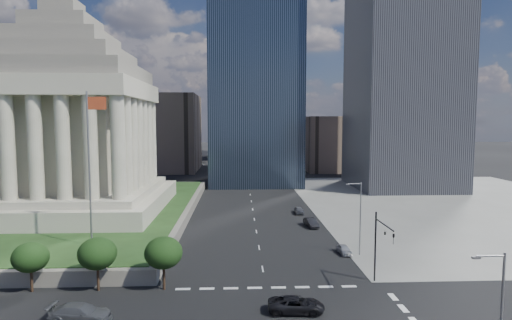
{
  "coord_description": "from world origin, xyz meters",
  "views": [
    {
      "loc": [
        -2.94,
        -31.1,
        18.04
      ],
      "look_at": [
        -0.87,
        18.66,
        13.6
      ],
      "focal_mm": 30.0,
      "sensor_mm": 36.0,
      "label": 1
    }
  ],
  "objects": [
    {
      "name": "street_lamp_north",
      "position": [
        13.33,
        25.0,
        5.66
      ],
      "size": [
        2.13,
        0.22,
        10.0
      ],
      "color": "slate",
      "rests_on": "ground"
    },
    {
      "name": "parked_sedan_mid",
      "position": [
        9.54,
        40.78,
        0.74
      ],
      "size": [
        4.7,
        2.24,
        1.49
      ],
      "primitive_type": "imported",
      "rotation": [
        0.0,
        0.0,
        0.15
      ],
      "color": "black",
      "rests_on": "ground"
    },
    {
      "name": "building_filler_nw",
      "position": [
        -30.0,
        130.0,
        14.0
      ],
      "size": [
        24.0,
        30.0,
        28.0
      ],
      "primitive_type": "cube",
      "color": "brown",
      "rests_on": "ground"
    },
    {
      "name": "midrise_glass",
      "position": [
        2.0,
        95.0,
        30.0
      ],
      "size": [
        26.0,
        26.0,
        60.0
      ],
      "primitive_type": "cube",
      "color": "black",
      "rests_on": "ground"
    },
    {
      "name": "street_lamp_south",
      "position": [
        13.33,
        -6.0,
        5.66
      ],
      "size": [
        2.13,
        0.22,
        10.0
      ],
      "color": "slate",
      "rests_on": "ground"
    },
    {
      "name": "sidewalk_ne",
      "position": [
        46.0,
        60.0,
        0.01
      ],
      "size": [
        68.0,
        90.0,
        0.03
      ],
      "primitive_type": "cube",
      "color": "slate",
      "rests_on": "ground"
    },
    {
      "name": "building_filler_ne",
      "position": [
        32.0,
        130.0,
        10.0
      ],
      "size": [
        20.0,
        30.0,
        20.0
      ],
      "primitive_type": "cube",
      "color": "brown",
      "rests_on": "ground"
    },
    {
      "name": "plaza_terrace",
      "position": [
        -45.0,
        50.0,
        0.9
      ],
      "size": [
        66.0,
        70.0,
        1.8
      ],
      "primitive_type": "cube",
      "color": "slate",
      "rests_on": "ground"
    },
    {
      "name": "plaza_lawn",
      "position": [
        -45.0,
        50.0,
        1.85
      ],
      "size": [
        64.0,
        68.0,
        0.1
      ],
      "primitive_type": "cube",
      "color": "#1F3716",
      "rests_on": "plaza_terrace"
    },
    {
      "name": "suv_grey",
      "position": [
        -17.26,
        6.75,
        0.82
      ],
      "size": [
        2.77,
        5.83,
        1.64
      ],
      "primitive_type": "imported",
      "rotation": [
        0.0,
        0.0,
        1.49
      ],
      "color": "#4B4E52",
      "rests_on": "ground"
    },
    {
      "name": "flagpole",
      "position": [
        -21.83,
        24.0,
        13.11
      ],
      "size": [
        2.52,
        0.24,
        20.0
      ],
      "color": "slate",
      "rests_on": "plaza_lawn"
    },
    {
      "name": "highrise_ne",
      "position": [
        42.0,
        85.0,
        50.0
      ],
      "size": [
        26.0,
        28.0,
        100.0
      ],
      "primitive_type": "cube",
      "color": "black",
      "rests_on": "ground"
    },
    {
      "name": "pickup_truck",
      "position": [
        2.51,
        7.86,
        0.74
      ],
      "size": [
        2.82,
        5.51,
        1.49
      ],
      "primitive_type": "imported",
      "rotation": [
        0.0,
        0.0,
        1.51
      ],
      "color": "black",
      "rests_on": "ground"
    },
    {
      "name": "war_memorial",
      "position": [
        -34.0,
        48.0,
        21.4
      ],
      "size": [
        34.0,
        34.0,
        39.0
      ],
      "primitive_type": null,
      "color": "#9B9782",
      "rests_on": "plaza_lawn"
    },
    {
      "name": "parked_sedan_far",
      "position": [
        9.0,
        51.59,
        0.71
      ],
      "size": [
        1.86,
        4.23,
        1.42
      ],
      "primitive_type": "imported",
      "rotation": [
        0.0,
        0.0,
        -0.05
      ],
      "color": "#515258",
      "rests_on": "ground"
    },
    {
      "name": "traffic_signal_ne",
      "position": [
        12.5,
        13.7,
        5.25
      ],
      "size": [
        0.3,
        5.74,
        8.0
      ],
      "color": "black",
      "rests_on": "ground"
    },
    {
      "name": "ground",
      "position": [
        0.0,
        100.0,
        0.0
      ],
      "size": [
        500.0,
        500.0,
        0.0
      ],
      "primitive_type": "plane",
      "color": "black",
      "rests_on": "ground"
    },
    {
      "name": "parked_sedan_near",
      "position": [
        11.5,
        25.53,
        0.61
      ],
      "size": [
        3.67,
        1.67,
        1.22
      ],
      "primitive_type": "imported",
      "rotation": [
        0.0,
        0.0,
        0.06
      ],
      "color": "#9799A0",
      "rests_on": "ground"
    }
  ]
}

